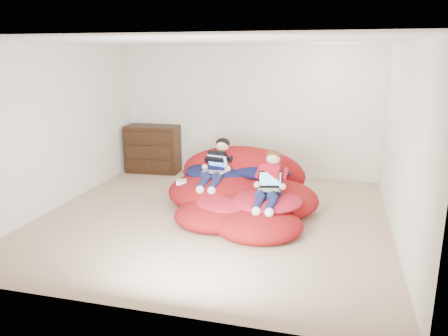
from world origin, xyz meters
TOP-DOWN VIEW (x-y plane):
  - room_shell at (0.00, 0.00)m, footprint 5.10×5.10m
  - dresser at (-1.90, 2.22)m, footprint 1.09×0.63m
  - beanbag_pile at (0.32, 0.49)m, footprint 2.38×2.52m
  - cream_pillow at (-0.27, 1.26)m, footprint 0.42×0.26m
  - older_boy at (-0.10, 0.64)m, footprint 0.38×1.15m
  - younger_boy at (0.83, 0.06)m, footprint 0.36×1.04m
  - laptop_white at (-0.10, 0.55)m, footprint 0.38×0.39m
  - laptop_black at (0.83, -0.01)m, footprint 0.39×0.34m
  - power_adapter at (-0.59, 0.29)m, footprint 0.20×0.20m

SIDE VIEW (x-z plane):
  - room_shell at x=0.00m, z-range -1.17..1.60m
  - beanbag_pile at x=0.32m, z-range -0.20..0.74m
  - power_adapter at x=-0.59m, z-range 0.39..0.45m
  - dresser at x=-1.90m, z-range 0.00..0.95m
  - laptop_black at x=0.83m, z-range 0.44..0.69m
  - cream_pillow at x=-0.27m, z-range 0.49..0.75m
  - younger_boy at x=0.83m, z-range 0.27..0.97m
  - laptop_white at x=-0.10m, z-range 0.51..0.74m
  - older_boy at x=-0.10m, z-range 0.33..0.99m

